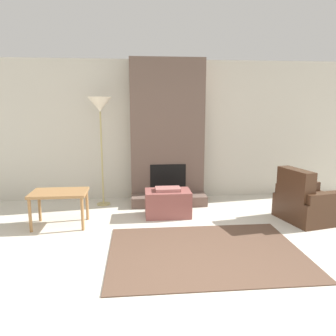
{
  "coord_description": "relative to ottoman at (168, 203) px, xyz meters",
  "views": [
    {
      "loc": [
        -0.56,
        -2.85,
        1.75
      ],
      "look_at": [
        0.0,
        3.01,
        0.65
      ],
      "focal_mm": 35.0,
      "sensor_mm": 36.0,
      "label": 1
    }
  ],
  "objects": [
    {
      "name": "armchair",
      "position": [
        2.14,
        -0.42,
        0.04
      ],
      "size": [
        1.0,
        0.97,
        0.83
      ],
      "rotation": [
        0.0,
        0.0,
        1.79
      ],
      "color": "#422819",
      "rests_on": "ground_plane"
    },
    {
      "name": "fireplace",
      "position": [
        0.08,
        0.92,
        0.99
      ],
      "size": [
        1.35,
        0.73,
        2.6
      ],
      "color": "brown",
      "rests_on": "ground_plane"
    },
    {
      "name": "area_rug",
      "position": [
        0.33,
        -1.41,
        -0.21
      ],
      "size": [
        2.34,
        1.72,
        0.01
      ],
      "primitive_type": "cube",
      "color": "brown",
      "rests_on": "ground_plane"
    },
    {
      "name": "side_table",
      "position": [
        -1.64,
        -0.29,
        0.24
      ],
      "size": [
        0.8,
        0.54,
        0.52
      ],
      "color": "#9E7042",
      "rests_on": "ground_plane"
    },
    {
      "name": "wall_back",
      "position": [
        0.08,
        1.15,
        1.08
      ],
      "size": [
        8.1,
        0.06,
        2.6
      ],
      "primitive_type": "cube",
      "color": "beige",
      "rests_on": "ground_plane"
    },
    {
      "name": "floor_lamp_left",
      "position": [
        -1.11,
        0.73,
        1.5
      ],
      "size": [
        0.41,
        0.41,
        1.91
      ],
      "color": "tan",
      "rests_on": "ground_plane"
    },
    {
      "name": "ottoman",
      "position": [
        0.0,
        0.0,
        0.0
      ],
      "size": [
        0.73,
        0.47,
        0.47
      ],
      "color": "#8C4C47",
      "rests_on": "ground_plane"
    },
    {
      "name": "ground_plane",
      "position": [
        0.08,
        -2.23,
        -0.22
      ],
      "size": [
        24.0,
        24.0,
        0.0
      ],
      "primitive_type": "plane",
      "color": "beige"
    }
  ]
}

